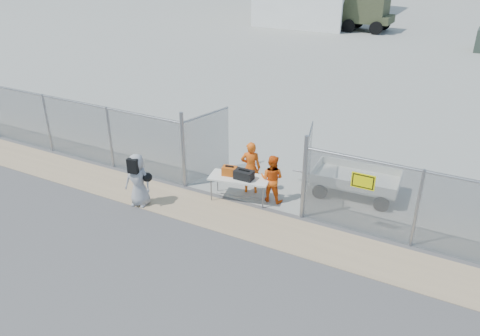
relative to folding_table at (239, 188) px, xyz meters
The scene contains 12 objects.
ground 2.09m from the folding_table, 88.71° to the right, with size 160.00×160.00×0.00m, color #484545.
tarmac_inside 39.95m from the folding_table, 89.93° to the left, with size 160.00×80.00×0.01m, color gray.
dirt_strip 1.12m from the folding_table, 87.49° to the right, with size 44.00×1.60×0.01m, color tan.
chain_link_fence 0.72m from the folding_table, 47.90° to the right, with size 40.00×0.20×2.20m, color gray, non-canonical shape.
folding_table is the anchor object (origin of this frame).
orange_bag 0.61m from the folding_table, behind, with size 0.43×0.28×0.27m, color #CD5712.
black_duffel 0.55m from the folding_table, 13.27° to the right, with size 0.56×0.33×0.27m, color black.
security_worker_left 0.75m from the folding_table, 82.16° to the left, with size 0.62×0.41×1.69m, color #EE590F.
security_worker_right 1.03m from the folding_table, 24.34° to the left, with size 0.73×0.57×1.49m, color #EE590F.
visitor 3.02m from the folding_table, 146.37° to the right, with size 0.80×0.52×1.63m, color #9B9B9B.
utility_trailer 3.62m from the folding_table, 33.91° to the left, with size 3.36×1.73×0.82m, color white, non-canonical shape.
military_truck 31.92m from the folding_table, 100.09° to the left, with size 7.01×2.59×3.34m, color #3E442A, non-canonical shape.
Camera 1 is at (5.81, -8.92, 7.12)m, focal length 35.00 mm.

